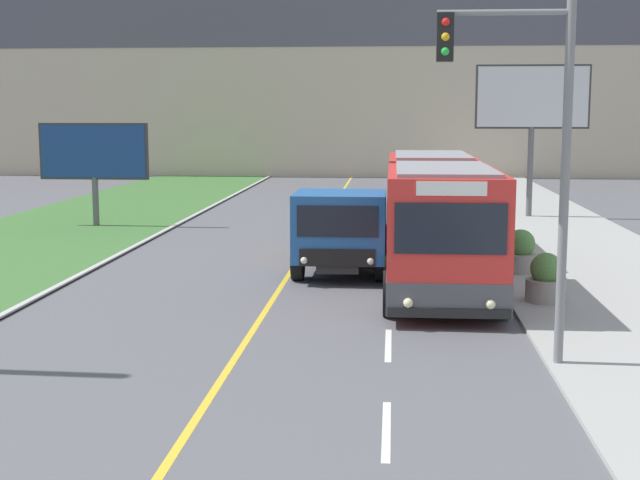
{
  "coord_description": "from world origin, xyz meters",
  "views": [
    {
      "loc": [
        2.8,
        -4.14,
        4.4
      ],
      "look_at": [
        1.1,
        16.59,
        1.4
      ],
      "focal_mm": 50.0,
      "sensor_mm": 36.0,
      "label": 1
    }
  ],
  "objects_px": {
    "planter_round_second": "(520,253)",
    "planter_round_near": "(546,280)",
    "city_bus": "(436,218)",
    "traffic_light_mast": "(530,132)",
    "billboard_large": "(532,103)",
    "billboard_small": "(94,154)",
    "planter_round_third": "(501,234)",
    "planter_round_far": "(490,220)",
    "car_distant": "(413,202)",
    "dump_truck": "(342,230)"
  },
  "relations": [
    {
      "from": "planter_round_second",
      "to": "planter_round_near",
      "type": "bearing_deg",
      "value": -89.26
    },
    {
      "from": "city_bus",
      "to": "planter_round_second",
      "type": "height_order",
      "value": "city_bus"
    },
    {
      "from": "traffic_light_mast",
      "to": "billboard_large",
      "type": "relative_size",
      "value": 1.02
    },
    {
      "from": "billboard_small",
      "to": "planter_round_second",
      "type": "xyz_separation_m",
      "value": [
        14.96,
        -9.27,
        -2.2
      ]
    },
    {
      "from": "traffic_light_mast",
      "to": "planter_round_third",
      "type": "height_order",
      "value": "traffic_light_mast"
    },
    {
      "from": "city_bus",
      "to": "traffic_light_mast",
      "type": "bearing_deg",
      "value": -82.38
    },
    {
      "from": "planter_round_far",
      "to": "planter_round_second",
      "type": "bearing_deg",
      "value": -89.9
    },
    {
      "from": "planter_round_near",
      "to": "car_distant",
      "type": "bearing_deg",
      "value": 99.25
    },
    {
      "from": "car_distant",
      "to": "planter_round_second",
      "type": "distance_m",
      "value": 12.91
    },
    {
      "from": "billboard_small",
      "to": "planter_round_second",
      "type": "height_order",
      "value": "billboard_small"
    },
    {
      "from": "city_bus",
      "to": "car_distant",
      "type": "relative_size",
      "value": 2.85
    },
    {
      "from": "city_bus",
      "to": "planter_round_far",
      "type": "relative_size",
      "value": 10.43
    },
    {
      "from": "city_bus",
      "to": "billboard_large",
      "type": "xyz_separation_m",
      "value": [
        4.53,
        13.84,
        3.18
      ]
    },
    {
      "from": "dump_truck",
      "to": "planter_round_far",
      "type": "relative_size",
      "value": 5.36
    },
    {
      "from": "traffic_light_mast",
      "to": "planter_round_near",
      "type": "relative_size",
      "value": 5.69
    },
    {
      "from": "dump_truck",
      "to": "car_distant",
      "type": "bearing_deg",
      "value": 80.18
    },
    {
      "from": "planter_round_near",
      "to": "planter_round_far",
      "type": "height_order",
      "value": "planter_round_far"
    },
    {
      "from": "dump_truck",
      "to": "planter_round_third",
      "type": "relative_size",
      "value": 5.48
    },
    {
      "from": "traffic_light_mast",
      "to": "planter_round_second",
      "type": "relative_size",
      "value": 5.5
    },
    {
      "from": "billboard_large",
      "to": "planter_round_far",
      "type": "distance_m",
      "value": 7.45
    },
    {
      "from": "city_bus",
      "to": "planter_round_second",
      "type": "distance_m",
      "value": 2.57
    },
    {
      "from": "planter_round_third",
      "to": "billboard_small",
      "type": "bearing_deg",
      "value": 159.88
    },
    {
      "from": "dump_truck",
      "to": "planter_round_near",
      "type": "xyz_separation_m",
      "value": [
        4.9,
        -3.64,
        -0.61
      ]
    },
    {
      "from": "billboard_large",
      "to": "planter_round_near",
      "type": "distance_m",
      "value": 17.83
    },
    {
      "from": "billboard_large",
      "to": "planter_round_third",
      "type": "relative_size",
      "value": 5.51
    },
    {
      "from": "billboard_large",
      "to": "dump_truck",
      "type": "bearing_deg",
      "value": -117.52
    },
    {
      "from": "planter_round_near",
      "to": "planter_round_third",
      "type": "distance_m",
      "value": 7.63
    },
    {
      "from": "city_bus",
      "to": "planter_round_near",
      "type": "xyz_separation_m",
      "value": [
        2.37,
        -3.35,
        -1.02
      ]
    },
    {
      "from": "billboard_large",
      "to": "planter_round_second",
      "type": "relative_size",
      "value": 5.41
    },
    {
      "from": "planter_round_far",
      "to": "dump_truck",
      "type": "bearing_deg",
      "value": -121.81
    },
    {
      "from": "planter_round_far",
      "to": "planter_round_third",
      "type": "bearing_deg",
      "value": -90.62
    },
    {
      "from": "traffic_light_mast",
      "to": "planter_round_third",
      "type": "bearing_deg",
      "value": 84.92
    },
    {
      "from": "dump_truck",
      "to": "billboard_large",
      "type": "distance_m",
      "value": 15.69
    },
    {
      "from": "billboard_small",
      "to": "planter_round_near",
      "type": "relative_size",
      "value": 3.75
    },
    {
      "from": "city_bus",
      "to": "billboard_small",
      "type": "relative_size",
      "value": 2.89
    },
    {
      "from": "city_bus",
      "to": "traffic_light_mast",
      "type": "height_order",
      "value": "traffic_light_mast"
    },
    {
      "from": "billboard_small",
      "to": "planter_round_third",
      "type": "relative_size",
      "value": 3.69
    },
    {
      "from": "planter_round_far",
      "to": "billboard_small",
      "type": "bearing_deg",
      "value": 173.72
    },
    {
      "from": "city_bus",
      "to": "dump_truck",
      "type": "xyz_separation_m",
      "value": [
        -2.53,
        0.3,
        -0.41
      ]
    },
    {
      "from": "billboard_small",
      "to": "billboard_large",
      "type": "bearing_deg",
      "value": 13.45
    },
    {
      "from": "dump_truck",
      "to": "car_distant",
      "type": "xyz_separation_m",
      "value": [
        2.22,
        12.81,
        -0.5
      ]
    },
    {
      "from": "city_bus",
      "to": "billboard_large",
      "type": "bearing_deg",
      "value": 71.89
    },
    {
      "from": "dump_truck",
      "to": "car_distant",
      "type": "relative_size",
      "value": 1.46
    },
    {
      "from": "planter_round_second",
      "to": "dump_truck",
      "type": "bearing_deg",
      "value": -178.01
    },
    {
      "from": "car_distant",
      "to": "planter_round_far",
      "type": "xyz_separation_m",
      "value": [
        2.62,
        -5.02,
        -0.09
      ]
    },
    {
      "from": "billboard_large",
      "to": "planter_round_far",
      "type": "xyz_separation_m",
      "value": [
        -2.22,
        -5.75,
        -4.18
      ]
    },
    {
      "from": "planter_round_second",
      "to": "planter_round_third",
      "type": "height_order",
      "value": "planter_round_second"
    },
    {
      "from": "car_distant",
      "to": "billboard_large",
      "type": "height_order",
      "value": "billboard_large"
    },
    {
      "from": "billboard_large",
      "to": "billboard_small",
      "type": "xyz_separation_m",
      "value": [
        -17.17,
        -4.1,
        -1.98
      ]
    },
    {
      "from": "planter_round_near",
      "to": "billboard_small",
      "type": "bearing_deg",
      "value": 138.91
    }
  ]
}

